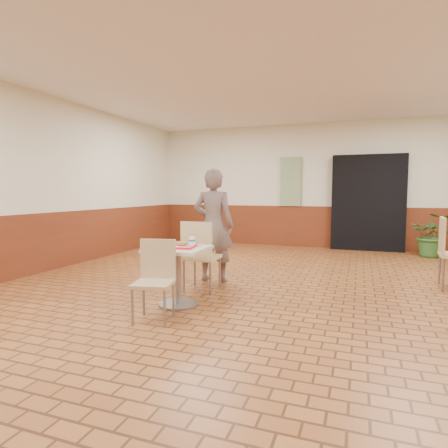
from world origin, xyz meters
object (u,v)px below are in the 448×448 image
(ring_donut, at_px, (175,243))
(chair_main_front, at_px, (155,275))
(serving_tray, at_px, (178,246))
(paper_cup, at_px, (192,241))
(chair_main_back, at_px, (200,252))
(potted_plant, at_px, (433,235))
(customer, at_px, (214,225))
(long_john_donut, at_px, (182,244))
(main_table, at_px, (178,266))

(ring_donut, bearing_deg, chair_main_front, -84.18)
(chair_main_front, bearing_deg, ring_donut, 83.13)
(serving_tray, distance_m, paper_cup, 0.18)
(chair_main_back, xyz_separation_m, potted_plant, (3.47, 4.12, -0.08))
(chair_main_front, height_order, customer, customer)
(customer, relative_size, ring_donut, 15.89)
(long_john_donut, bearing_deg, paper_cup, 55.45)
(chair_main_back, bearing_deg, potted_plant, -131.68)
(ring_donut, height_order, long_john_donut, long_john_donut)
(customer, distance_m, paper_cup, 1.20)
(potted_plant, bearing_deg, serving_tray, -125.90)
(ring_donut, relative_size, paper_cup, 1.13)
(main_table, bearing_deg, serving_tray, -161.57)
(chair_main_front, xyz_separation_m, chair_main_back, (-0.01, 1.19, 0.06))
(chair_main_back, distance_m, paper_cup, 0.62)
(chair_main_back, bearing_deg, serving_tray, 89.23)
(customer, height_order, potted_plant, customer)
(chair_main_front, distance_m, customer, 1.85)
(customer, xyz_separation_m, long_john_donut, (0.12, -1.30, -0.11))
(main_table, distance_m, chair_main_back, 0.67)
(customer, distance_m, potted_plant, 4.98)
(chair_main_back, bearing_deg, main_table, 89.23)
(potted_plant, bearing_deg, paper_cup, -125.41)
(main_table, distance_m, ring_donut, 0.28)
(ring_donut, bearing_deg, customer, 89.71)
(main_table, relative_size, chair_main_back, 0.73)
(paper_cup, height_order, potted_plant, potted_plant)
(chair_main_front, xyz_separation_m, serving_tray, (0.00, 0.52, 0.24))
(chair_main_front, xyz_separation_m, customer, (-0.05, 1.81, 0.38))
(serving_tray, bearing_deg, ring_donut, 141.15)
(chair_main_back, height_order, ring_donut, chair_main_back)
(ring_donut, bearing_deg, main_table, -38.85)
(chair_main_front, relative_size, ring_donut, 7.93)
(serving_tray, height_order, potted_plant, potted_plant)
(long_john_donut, bearing_deg, chair_main_front, -97.11)
(main_table, relative_size, potted_plant, 0.76)
(chair_main_back, bearing_deg, customer, -87.26)
(serving_tray, bearing_deg, chair_main_back, 90.79)
(serving_tray, height_order, ring_donut, ring_donut)
(chair_main_front, bearing_deg, chair_main_back, 77.56)
(chair_main_front, xyz_separation_m, paper_cup, (0.14, 0.63, 0.30))
(main_table, bearing_deg, paper_cup, 37.47)
(chair_main_back, distance_m, potted_plant, 5.39)
(main_table, height_order, potted_plant, potted_plant)
(chair_main_back, bearing_deg, chair_main_front, 88.69)
(potted_plant, bearing_deg, chair_main_front, -123.15)
(paper_cup, bearing_deg, customer, 99.29)
(chair_main_front, relative_size, serving_tray, 2.13)
(ring_donut, bearing_deg, long_john_donut, -24.60)
(chair_main_front, bearing_deg, main_table, 76.88)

